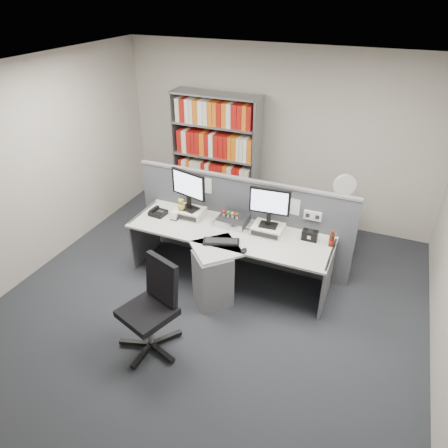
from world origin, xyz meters
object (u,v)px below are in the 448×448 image
at_px(monitor_right, 270,204).
at_px(desktop_pc, 233,220).
at_px(shelving_unit, 216,158).
at_px(desk_fan, 344,188).
at_px(keyboard, 221,242).
at_px(cola_bottle, 332,240).
at_px(mouse, 244,251).
at_px(desk_calendar, 174,216).
at_px(speaker, 310,235).
at_px(filing_cabinet, 337,230).
at_px(monitor_left, 188,187).
at_px(office_chair, 153,305).
at_px(desk_phone, 158,212).
at_px(desk, 222,258).

xyz_separation_m(monitor_right, desktop_pc, (-0.49, 0.03, -0.35)).
relative_size(shelving_unit, desk_fan, 3.77).
height_order(keyboard, shelving_unit, shelving_unit).
bearing_deg(cola_bottle, mouse, -149.86).
bearing_deg(keyboard, shelving_unit, 115.56).
bearing_deg(desktop_pc, desk_calendar, -164.64).
bearing_deg(speaker, filing_cabinet, 77.14).
bearing_deg(desk_fan, speaker, -102.86).
distance_m(desktop_pc, speaker, 1.01).
xyz_separation_m(desktop_pc, desk_calendar, (-0.75, -0.21, 0.00)).
bearing_deg(mouse, monitor_left, 152.01).
height_order(desk_calendar, cola_bottle, cola_bottle).
distance_m(desktop_pc, shelving_unit, 1.69).
height_order(desktop_pc, office_chair, office_chair).
bearing_deg(monitor_right, desk_phone, -174.57).
xyz_separation_m(desk_phone, office_chair, (0.77, -1.41, -0.20)).
height_order(desktop_pc, mouse, desktop_pc).
relative_size(keyboard, mouse, 4.24).
xyz_separation_m(desk, desktop_pc, (-0.03, 0.41, 0.31)).
bearing_deg(desk_calendar, mouse, -17.09).
bearing_deg(mouse, desktop_pc, 123.28).
relative_size(monitor_left, keyboard, 1.16).
bearing_deg(desk_fan, monitor_left, -151.11).
height_order(mouse, speaker, speaker).
distance_m(monitor_right, shelving_unit, 2.00).
bearing_deg(shelving_unit, desk_calendar, -85.78).
distance_m(monitor_left, desk_calendar, 0.43).
distance_m(speaker, office_chair, 2.05).
bearing_deg(monitor_left, desk, -30.90).
xyz_separation_m(desk_calendar, shelving_unit, (-0.12, 1.64, 0.21)).
bearing_deg(desk, monitor_left, 149.10).
bearing_deg(monitor_left, office_chair, -76.88).
relative_size(monitor_right, desk_phone, 2.29).
bearing_deg(shelving_unit, keyboard, -64.44).
bearing_deg(desk_calendar, keyboard, -18.38).
bearing_deg(desk_calendar, desk, -14.94).
xyz_separation_m(desk_calendar, cola_bottle, (2.02, 0.19, 0.03)).
bearing_deg(office_chair, mouse, 59.61).
height_order(monitor_left, shelving_unit, shelving_unit).
relative_size(desk_calendar, office_chair, 0.11).
xyz_separation_m(monitor_right, desk_calendar, (-1.24, -0.18, -0.35)).
xyz_separation_m(desk, office_chair, (-0.28, -1.17, 0.10)).
distance_m(desk, shelving_unit, 2.12).
bearing_deg(monitor_right, desk, -140.08).
distance_m(desk, mouse, 0.46).
relative_size(speaker, office_chair, 0.18).
relative_size(monitor_left, cola_bottle, 2.53).
xyz_separation_m(mouse, speaker, (0.65, 0.56, 0.04)).
distance_m(monitor_right, filing_cabinet, 1.48).
xyz_separation_m(desk, desk_phone, (-1.05, 0.24, 0.30)).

